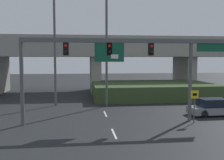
{
  "coord_description": "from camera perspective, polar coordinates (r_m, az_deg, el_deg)",
  "views": [
    {
      "loc": [
        -2.1,
        -7.7,
        4.87
      ],
      "look_at": [
        0.0,
        10.07,
        3.43
      ],
      "focal_mm": 42.0,
      "sensor_mm": 36.0,
      "label": 1
    }
  ],
  "objects": [
    {
      "name": "speed_limit_sign",
      "position": [
        20.84,
        17.51,
        -4.49
      ],
      "size": [
        0.6,
        0.11,
        2.55
      ],
      "color": "#4C4C4C",
      "rests_on": "ground"
    },
    {
      "name": "grass_embankment",
      "position": [
        34.03,
        8.72,
        -2.17
      ],
      "size": [
        15.12,
        9.94,
        1.79
      ],
      "color": "#384C28",
      "rests_on": "ground"
    },
    {
      "name": "parked_sedan_near_right",
      "position": [
        24.49,
        21.38,
        -5.61
      ],
      "size": [
        4.55,
        1.88,
        1.45
      ],
      "rotation": [
        0.0,
        0.0,
        0.03
      ],
      "color": "gray",
      "rests_on": "ground"
    },
    {
      "name": "signal_gantry",
      "position": [
        19.77,
        2.1,
        5.48
      ],
      "size": [
        15.79,
        0.44,
        6.4
      ],
      "color": "#515456",
      "rests_on": "ground"
    },
    {
      "name": "lane_markings",
      "position": [
        23.5,
        -1.48,
        -7.37
      ],
      "size": [
        0.14,
        27.3,
        0.01
      ],
      "color": "silver",
      "rests_on": "ground"
    },
    {
      "name": "highway_light_pole_near",
      "position": [
        27.16,
        -1.21,
        14.12
      ],
      "size": [
        0.7,
        0.36,
        17.96
      ],
      "color": "#515456",
      "rests_on": "ground"
    },
    {
      "name": "overpass_bridge",
      "position": [
        39.25,
        -3.69,
        5.77
      ],
      "size": [
        48.99,
        7.9,
        8.08
      ],
      "color": "gray",
      "rests_on": "ground"
    },
    {
      "name": "highway_light_pole_far",
      "position": [
        27.83,
        -12.39,
        9.74
      ],
      "size": [
        0.7,
        0.36,
        14.09
      ],
      "color": "#515456",
      "rests_on": "ground"
    }
  ]
}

